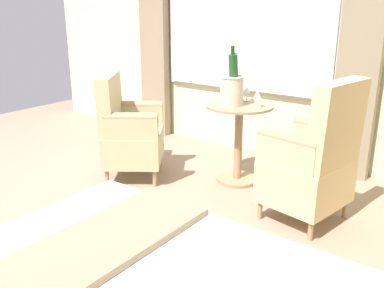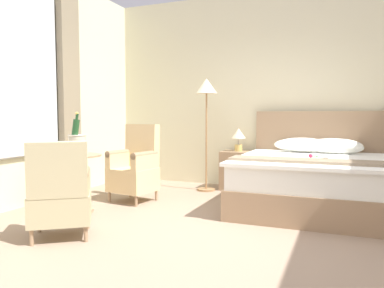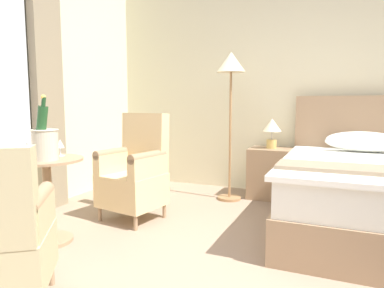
{
  "view_description": "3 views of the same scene",
  "coord_description": "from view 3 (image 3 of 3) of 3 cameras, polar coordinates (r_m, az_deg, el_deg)",
  "views": [
    {
      "loc": [
        1.12,
        2.21,
        1.5
      ],
      "look_at": [
        -0.39,
        1.08,
        0.89
      ],
      "focal_mm": 40.0,
      "sensor_mm": 36.0,
      "label": 1
    },
    {
      "loc": [
        0.99,
        -3.19,
        1.16
      ],
      "look_at": [
        -0.65,
        0.85,
        0.83
      ],
      "focal_mm": 35.0,
      "sensor_mm": 36.0,
      "label": 2
    },
    {
      "loc": [
        0.19,
        -1.62,
        1.13
      ],
      "look_at": [
        -0.79,
        0.68,
        0.84
      ],
      "focal_mm": 32.0,
      "sensor_mm": 36.0,
      "label": 3
    }
  ],
  "objects": [
    {
      "name": "wall_headboard_side",
      "position": [
        4.53,
        21.02,
        11.62
      ],
      "size": [
        5.66,
        0.12,
        3.12
      ],
      "color": "beige",
      "rests_on": "ground"
    },
    {
      "name": "wine_glass_near_edge",
      "position": [
        3.09,
        -25.8,
        -0.43
      ],
      "size": [
        0.07,
        0.07,
        0.13
      ],
      "color": "white",
      "rests_on": "side_table_round"
    },
    {
      "name": "champagne_bucket",
      "position": [
        2.91,
        -23.35,
        0.59
      ],
      "size": [
        0.21,
        0.21,
        0.51
      ],
      "color": "#BBB5A0",
      "rests_on": "side_table_round"
    },
    {
      "name": "wine_glass_near_bucket",
      "position": [
        3.1,
        -21.11,
        -0.09
      ],
      "size": [
        0.07,
        0.07,
        0.14
      ],
      "color": "white",
      "rests_on": "side_table_round"
    },
    {
      "name": "nightstand",
      "position": [
        4.28,
        12.99,
        -4.72
      ],
      "size": [
        0.53,
        0.44,
        0.61
      ],
      "color": "#987859",
      "rests_on": "ground"
    },
    {
      "name": "side_table_round",
      "position": [
        3.05,
        -22.92,
        -7.59
      ],
      "size": [
        0.58,
        0.58,
        0.7
      ],
      "color": "#987859",
      "rests_on": "ground"
    },
    {
      "name": "floor_lamp_brass",
      "position": [
        4.05,
        6.5,
        11.09
      ],
      "size": [
        0.33,
        0.33,
        1.73
      ],
      "color": "#9D724A",
      "rests_on": "ground"
    },
    {
      "name": "bedside_lamp",
      "position": [
        4.21,
        13.18,
        2.59
      ],
      "size": [
        0.22,
        0.22,
        0.36
      ],
      "color": "tan",
      "rests_on": "nightstand"
    },
    {
      "name": "armchair_by_window",
      "position": [
        3.44,
        -9.47,
        -4.82
      ],
      "size": [
        0.62,
        0.61,
        1.05
      ],
      "color": "#987859",
      "rests_on": "ground"
    }
  ]
}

